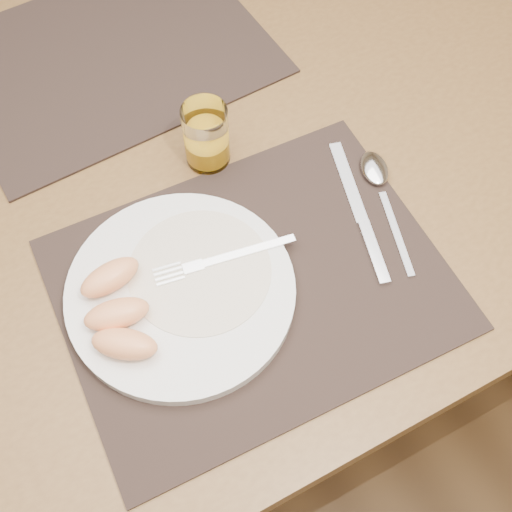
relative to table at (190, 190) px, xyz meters
The scene contains 11 objects.
ground 0.67m from the table, ahead, with size 5.00×5.00×0.00m, color brown.
table is the anchor object (origin of this frame).
placemat_near 0.24m from the table, 92.62° to the right, with size 0.45×0.35×0.00m, color #2E221C.
placemat_far 0.24m from the table, 95.29° to the left, with size 0.45×0.35×0.00m, color #2E221C.
plate 0.23m from the table, 115.41° to the right, with size 0.27×0.27×0.02m, color white.
plate_dressing 0.22m from the table, 108.66° to the right, with size 0.17×0.17×0.00m.
fork 0.21m from the table, 103.39° to the right, with size 0.17×0.04×0.00m.
knife 0.27m from the table, 53.85° to the right, with size 0.07×0.22×0.01m.
spoon 0.28m from the table, 38.13° to the right, with size 0.08×0.19×0.01m.
juice_glass 0.13m from the table, 42.81° to the right, with size 0.06×0.06×0.09m.
grapefruit_wedges 0.28m from the table, 130.87° to the right, with size 0.10×0.14×0.03m.
Camera 1 is at (-0.17, -0.53, 1.44)m, focal length 45.00 mm.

